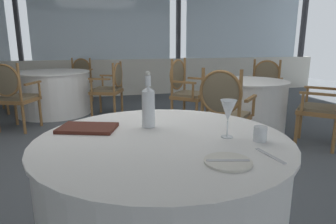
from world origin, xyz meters
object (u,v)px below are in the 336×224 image
(water_bottle, at_px, (148,105))
(dining_chair_0_1, at_px, (13,92))
(dining_chair_0_2, at_px, (111,85))
(dining_chair_1_1, at_px, (224,108))
(dining_chair_1_2, at_px, (327,103))
(wine_glass, at_px, (228,111))
(dining_chair_0_3, at_px, (79,76))
(side_plate, at_px, (228,162))
(menu_book, at_px, (88,128))
(dining_chair_1_3, at_px, (264,85))
(water_tumbler, at_px, (260,134))
(dining_chair_1_0, at_px, (185,87))

(water_bottle, distance_m, dining_chair_0_1, 3.12)
(dining_chair_0_2, relative_size, dining_chair_1_1, 0.94)
(dining_chair_0_2, distance_m, dining_chair_1_2, 3.23)
(wine_glass, distance_m, dining_chair_0_3, 5.12)
(dining_chair_0_1, height_order, dining_chair_0_2, dining_chair_0_1)
(side_plate, height_order, wine_glass, wine_glass)
(side_plate, bearing_deg, menu_book, 131.38)
(wine_glass, height_order, dining_chair_0_3, wine_glass)
(water_bottle, relative_size, dining_chair_1_3, 0.34)
(side_plate, bearing_deg, water_tumbler, 36.94)
(dining_chair_0_3, bearing_deg, dining_chair_0_2, 45.11)
(menu_book, height_order, dining_chair_1_2, dining_chair_1_2)
(dining_chair_0_2, bearing_deg, dining_chair_0_1, 45.14)
(water_bottle, bearing_deg, dining_chair_1_3, 45.97)
(dining_chair_1_0, distance_m, dining_chair_1_1, 1.34)
(water_tumbler, relative_size, dining_chair_1_0, 0.08)
(water_tumbler, xyz_separation_m, dining_chair_0_2, (-0.48, 3.74, -0.25))
(menu_book, bearing_deg, dining_chair_0_2, 103.35)
(water_tumbler, distance_m, dining_chair_1_3, 3.43)
(dining_chair_0_2, bearing_deg, dining_chair_1_2, 160.14)
(wine_glass, xyz_separation_m, dining_chair_0_3, (-0.90, 5.03, -0.34))
(dining_chair_1_1, bearing_deg, dining_chair_1_3, 0.00)
(side_plate, bearing_deg, dining_chair_0_1, 115.12)
(dining_chair_1_1, bearing_deg, dining_chair_0_1, 100.50)
(water_bottle, height_order, wine_glass, water_bottle)
(side_plate, distance_m, water_tumbler, 0.35)
(side_plate, xyz_separation_m, dining_chair_1_2, (2.15, 1.74, -0.22))
(dining_chair_0_2, bearing_deg, wine_glass, 118.93)
(side_plate, relative_size, dining_chair_1_1, 0.21)
(dining_chair_1_2, bearing_deg, dining_chair_1_0, 0.00)
(dining_chair_1_0, bearing_deg, water_bottle, -67.66)
(dining_chair_1_2, relative_size, dining_chair_1_3, 0.94)
(menu_book, bearing_deg, dining_chair_1_2, 41.62)
(dining_chair_1_3, bearing_deg, dining_chair_0_3, -82.80)
(dining_chair_1_3, bearing_deg, water_tumbler, 11.86)
(wine_glass, height_order, dining_chair_1_3, dining_chair_1_3)
(side_plate, distance_m, dining_chair_0_1, 3.76)
(dining_chair_1_1, height_order, dining_chair_1_3, dining_chair_1_1)
(menu_book, xyz_separation_m, dining_chair_0_3, (-0.19, 4.70, -0.21))
(side_plate, relative_size, water_tumbler, 2.63)
(dining_chair_0_2, distance_m, dining_chair_1_3, 2.52)
(dining_chair_1_0, bearing_deg, water_tumbler, -55.50)
(dining_chair_0_2, xyz_separation_m, dining_chair_0_3, (-0.55, 1.39, 0.01))
(wine_glass, xyz_separation_m, water_tumbler, (0.13, -0.10, -0.10))
(side_plate, distance_m, dining_chair_1_2, 2.77)
(menu_book, distance_m, dining_chair_0_2, 3.34)
(side_plate, xyz_separation_m, dining_chair_0_1, (-1.59, 3.40, -0.19))
(dining_chair_1_1, bearing_deg, dining_chair_1_2, -44.61)
(dining_chair_0_1, relative_size, dining_chair_0_2, 1.06)
(menu_book, relative_size, dining_chair_0_1, 0.33)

